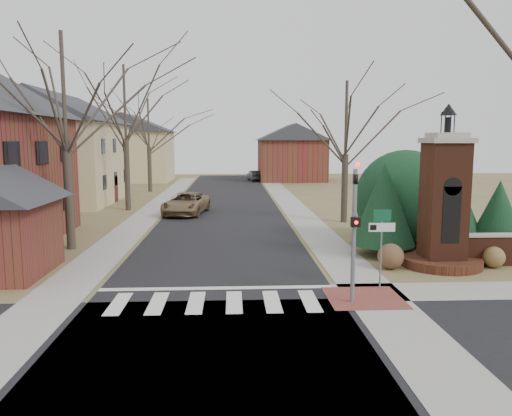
{
  "coord_description": "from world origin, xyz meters",
  "views": [
    {
      "loc": [
        0.56,
        -14.35,
        5.08
      ],
      "look_at": [
        1.54,
        6.0,
        2.28
      ],
      "focal_mm": 35.0,
      "sensor_mm": 36.0,
      "label": 1
    }
  ],
  "objects": [
    {
      "name": "bare_tree_0",
      "position": [
        -7.0,
        9.0,
        7.7
      ],
      "size": [
        8.05,
        8.05,
        11.15
      ],
      "color": "#473D33",
      "rests_on": "ground"
    },
    {
      "name": "sidewalk_right_main",
      "position": [
        5.2,
        22.0,
        0.01
      ],
      "size": [
        2.0,
        60.0,
        0.02
      ],
      "primitive_type": "cube",
      "color": "gray",
      "rests_on": "ground"
    },
    {
      "name": "stop_bar",
      "position": [
        0.0,
        2.3,
        0.01
      ],
      "size": [
        8.0,
        0.35,
        0.02
      ],
      "primitive_type": "cube",
      "color": "silver",
      "rests_on": "ground"
    },
    {
      "name": "traffic_signal_pole",
      "position": [
        4.3,
        0.57,
        2.59
      ],
      "size": [
        0.28,
        0.41,
        4.5
      ],
      "color": "slate",
      "rests_on": "ground"
    },
    {
      "name": "cross_street",
      "position": [
        0.0,
        -3.0,
        0.01
      ],
      "size": [
        120.0,
        8.0,
        0.01
      ],
      "primitive_type": "cube",
      "color": "black",
      "rests_on": "ground"
    },
    {
      "name": "distant_car",
      "position": [
        3.4,
        47.61,
        0.64
      ],
      "size": [
        1.96,
        4.04,
        1.28
      ],
      "primitive_type": "imported",
      "rotation": [
        0.0,
        0.0,
        3.3
      ],
      "color": "#2E3135",
      "rests_on": "ground"
    },
    {
      "name": "evergreen_mid",
      "position": [
        10.5,
        8.2,
        2.6
      ],
      "size": [
        3.4,
        3.4,
        4.7
      ],
      "color": "#473D33",
      "rests_on": "ground"
    },
    {
      "name": "bare_tree_2",
      "position": [
        -7.5,
        35.0,
        7.03
      ],
      "size": [
        7.35,
        7.35,
        10.19
      ],
      "color": "#473D33",
      "rests_on": "ground"
    },
    {
      "name": "brick_gate_monument",
      "position": [
        9.0,
        4.99,
        2.17
      ],
      "size": [
        3.2,
        3.2,
        6.47
      ],
      "color": "#512618",
      "rests_on": "ground"
    },
    {
      "name": "dry_shrub_right",
      "position": [
        10.98,
        4.6,
        0.43
      ],
      "size": [
        0.85,
        0.85,
        0.85
      ],
      "primitive_type": "sphere",
      "color": "brown",
      "rests_on": "ground"
    },
    {
      "name": "house_distant_left",
      "position": [
        -12.01,
        48.0,
        4.25
      ],
      "size": [
        10.8,
        8.8,
        8.53
      ],
      "color": "#CFBC8A",
      "rests_on": "ground"
    },
    {
      "name": "crosswalk_zone",
      "position": [
        0.0,
        0.8,
        0.01
      ],
      "size": [
        8.0,
        2.2,
        0.02
      ],
      "primitive_type": "cube",
      "color": "silver",
      "rests_on": "ground"
    },
    {
      "name": "house_stucco_left",
      "position": [
        -13.5,
        27.0,
        4.59
      ],
      "size": [
        9.8,
        12.8,
        9.28
      ],
      "color": "#CFBC8A",
      "rests_on": "ground"
    },
    {
      "name": "ground",
      "position": [
        0.0,
        0.0,
        0.0
      ],
      "size": [
        120.0,
        120.0,
        0.0
      ],
      "primitive_type": "plane",
      "color": "brown",
      "rests_on": "ground"
    },
    {
      "name": "curb_apron",
      "position": [
        4.8,
        1.0,
        0.01
      ],
      "size": [
        2.4,
        2.4,
        0.02
      ],
      "primitive_type": "cube",
      "color": "brown",
      "rests_on": "ground"
    },
    {
      "name": "sidewalk_left",
      "position": [
        -5.2,
        22.0,
        0.01
      ],
      "size": [
        2.0,
        60.0,
        0.02
      ],
      "primitive_type": "cube",
      "color": "gray",
      "rests_on": "ground"
    },
    {
      "name": "evergreen_far",
      "position": [
        12.5,
        7.2,
        1.9
      ],
      "size": [
        2.4,
        2.4,
        3.3
      ],
      "color": "#473D33",
      "rests_on": "ground"
    },
    {
      "name": "bare_tree_1",
      "position": [
        -7.0,
        22.0,
        8.03
      ],
      "size": [
        8.4,
        8.4,
        11.64
      ],
      "color": "#473D33",
      "rests_on": "ground"
    },
    {
      "name": "house_distant_right",
      "position": [
        7.99,
        47.99,
        3.65
      ],
      "size": [
        8.8,
        8.8,
        7.3
      ],
      "color": "maroon",
      "rests_on": "ground"
    },
    {
      "name": "evergreen_mass",
      "position": [
        9.0,
        9.5,
        2.4
      ],
      "size": [
        4.8,
        4.8,
        4.8
      ],
      "primitive_type": "sphere",
      "color": "#10311B",
      "rests_on": "ground"
    },
    {
      "name": "dry_shrub_left",
      "position": [
        6.8,
        4.6,
        0.51
      ],
      "size": [
        1.02,
        1.02,
        1.02
      ],
      "primitive_type": "sphere",
      "color": "brown",
      "rests_on": "ground"
    },
    {
      "name": "sign_post",
      "position": [
        5.59,
        1.99,
        1.95
      ],
      "size": [
        0.9,
        0.07,
        2.75
      ],
      "color": "slate",
      "rests_on": "ground"
    },
    {
      "name": "pickup_truck",
      "position": [
        -2.6,
        19.77,
        0.74
      ],
      "size": [
        3.29,
        5.66,
        1.48
      ],
      "primitive_type": "imported",
      "rotation": [
        0.0,
        0.0,
        -0.16
      ],
      "color": "olive",
      "rests_on": "ground"
    },
    {
      "name": "bare_tree_3",
      "position": [
        7.5,
        16.0,
        6.69
      ],
      "size": [
        7.0,
        7.0,
        9.7
      ],
      "color": "#473D33",
      "rests_on": "ground"
    },
    {
      "name": "evergreen_near",
      "position": [
        7.2,
        7.0,
        2.3
      ],
      "size": [
        2.8,
        2.8,
        4.1
      ],
      "color": "#473D33",
      "rests_on": "ground"
    },
    {
      "name": "main_street",
      "position": [
        0.0,
        22.0,
        0.01
      ],
      "size": [
        8.0,
        70.0,
        0.01
      ],
      "primitive_type": "cube",
      "color": "black",
      "rests_on": "ground"
    }
  ]
}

